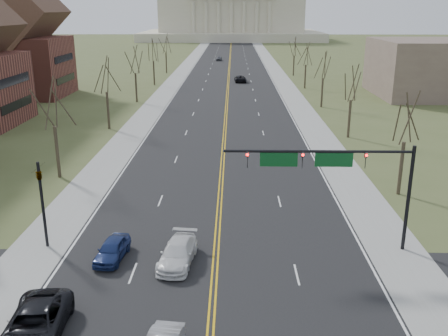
{
  "coord_description": "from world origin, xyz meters",
  "views": [
    {
      "loc": [
        1.07,
        -16.92,
        15.44
      ],
      "look_at": [
        0.36,
        21.78,
        3.0
      ],
      "focal_mm": 40.0,
      "sensor_mm": 36.0,
      "label": 1
    }
  ],
  "objects_px": {
    "signal_mast": "(332,167)",
    "car_sb_outer_lead": "(35,325)",
    "car_far_sb": "(219,58)",
    "car_far_nb": "(240,79)",
    "car_sb_outer_second": "(112,249)",
    "signal_left": "(42,195)",
    "car_sb_inner_second": "(178,253)"
  },
  "relations": [
    {
      "from": "car_sb_outer_lead",
      "to": "car_far_sb",
      "type": "distance_m",
      "value": 135.65
    },
    {
      "from": "signal_left",
      "to": "car_sb_outer_lead",
      "type": "bearing_deg",
      "value": -73.12
    },
    {
      "from": "car_sb_outer_lead",
      "to": "car_sb_outer_second",
      "type": "bearing_deg",
      "value": 72.82
    },
    {
      "from": "car_sb_outer_lead",
      "to": "car_sb_outer_second",
      "type": "xyz_separation_m",
      "value": [
        1.85,
        8.22,
        -0.14
      ]
    },
    {
      "from": "signal_mast",
      "to": "car_sb_outer_second",
      "type": "distance_m",
      "value": 15.07
    },
    {
      "from": "signal_left",
      "to": "car_far_nb",
      "type": "bearing_deg",
      "value": 79.91
    },
    {
      "from": "signal_mast",
      "to": "car_far_sb",
      "type": "distance_m",
      "value": 126.2
    },
    {
      "from": "car_far_nb",
      "to": "car_sb_outer_second",
      "type": "bearing_deg",
      "value": 80.13
    },
    {
      "from": "signal_left",
      "to": "car_sb_inner_second",
      "type": "height_order",
      "value": "signal_left"
    },
    {
      "from": "car_sb_outer_second",
      "to": "car_far_nb",
      "type": "xyz_separation_m",
      "value": [
        9.26,
        81.04,
        0.05
      ]
    },
    {
      "from": "signal_mast",
      "to": "car_far_nb",
      "type": "xyz_separation_m",
      "value": [
        -4.82,
        79.34,
        -5.04
      ]
    },
    {
      "from": "car_sb_outer_lead",
      "to": "signal_mast",
      "type": "bearing_deg",
      "value": 27.41
    },
    {
      "from": "signal_mast",
      "to": "car_sb_outer_lead",
      "type": "distance_m",
      "value": 19.41
    },
    {
      "from": "car_sb_inner_second",
      "to": "car_sb_outer_lead",
      "type": "bearing_deg",
      "value": -121.85
    },
    {
      "from": "signal_mast",
      "to": "car_sb_outer_lead",
      "type": "xyz_separation_m",
      "value": [
        -15.93,
        -9.92,
        -4.94
      ]
    },
    {
      "from": "signal_mast",
      "to": "car_far_nb",
      "type": "bearing_deg",
      "value": 93.48
    },
    {
      "from": "car_far_nb",
      "to": "car_far_sb",
      "type": "distance_m",
      "value": 46.67
    },
    {
      "from": "car_sb_outer_second",
      "to": "car_sb_outer_lead",
      "type": "bearing_deg",
      "value": -96.59
    },
    {
      "from": "car_far_nb",
      "to": "car_sb_outer_lead",
      "type": "bearing_deg",
      "value": 79.56
    },
    {
      "from": "signal_left",
      "to": "car_sb_outer_second",
      "type": "distance_m",
      "value": 5.98
    },
    {
      "from": "car_sb_outer_lead",
      "to": "car_sb_inner_second",
      "type": "height_order",
      "value": "car_sb_outer_lead"
    },
    {
      "from": "signal_mast",
      "to": "car_sb_inner_second",
      "type": "height_order",
      "value": "signal_mast"
    },
    {
      "from": "signal_mast",
      "to": "car_far_sb",
      "type": "height_order",
      "value": "signal_mast"
    },
    {
      "from": "car_sb_inner_second",
      "to": "car_far_nb",
      "type": "distance_m",
      "value": 81.71
    },
    {
      "from": "signal_mast",
      "to": "car_far_sb",
      "type": "bearing_deg",
      "value": 94.9
    },
    {
      "from": "signal_mast",
      "to": "car_sb_outer_second",
      "type": "height_order",
      "value": "signal_mast"
    },
    {
      "from": "car_sb_outer_second",
      "to": "car_far_nb",
      "type": "relative_size",
      "value": 0.76
    },
    {
      "from": "car_sb_outer_lead",
      "to": "car_sb_outer_second",
      "type": "height_order",
      "value": "car_sb_outer_lead"
    },
    {
      "from": "signal_mast",
      "to": "car_sb_outer_lead",
      "type": "relative_size",
      "value": 2.08
    },
    {
      "from": "signal_mast",
      "to": "car_sb_inner_second",
      "type": "relative_size",
      "value": 2.51
    },
    {
      "from": "car_sb_outer_second",
      "to": "car_far_nb",
      "type": "distance_m",
      "value": 81.57
    },
    {
      "from": "signal_mast",
      "to": "car_sb_outer_second",
      "type": "relative_size",
      "value": 3.11
    }
  ]
}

